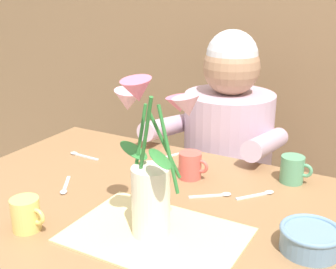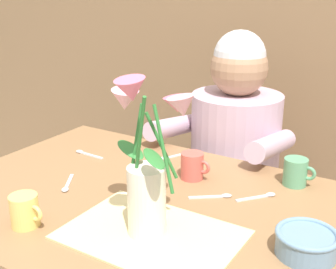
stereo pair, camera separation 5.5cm
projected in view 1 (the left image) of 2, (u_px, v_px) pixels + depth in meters
name	position (u px, v px, depth m)	size (l,w,h in m)	color
dining_table	(151.00, 233.00, 1.23)	(1.20, 0.80, 0.74)	olive
seated_person	(226.00, 176.00, 1.77)	(0.45, 0.47, 1.14)	#4C4C56
striped_placemat	(156.00, 235.00, 1.03)	(0.40, 0.28, 0.01)	beige
flower_vase	(152.00, 168.00, 0.99)	(0.23, 0.24, 0.39)	silver
ceramic_bowl	(310.00, 238.00, 0.97)	(0.14, 0.14, 0.06)	#6689A8
ceramic_mug	(293.00, 169.00, 1.30)	(0.09, 0.07, 0.08)	#569970
tea_cup	(26.00, 214.00, 1.05)	(0.09, 0.07, 0.08)	#E5C666
coffee_cup	(191.00, 165.00, 1.33)	(0.09, 0.07, 0.08)	#CC564C
spoon_0	(80.00, 155.00, 1.51)	(0.12, 0.02, 0.01)	silver
spoon_1	(217.00, 195.00, 1.23)	(0.10, 0.08, 0.01)	silver
spoon_2	(166.00, 157.00, 1.49)	(0.06, 0.11, 0.01)	silver
spoon_3	(261.00, 194.00, 1.23)	(0.09, 0.10, 0.01)	silver
spoon_4	(65.00, 188.00, 1.27)	(0.08, 0.11, 0.01)	silver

